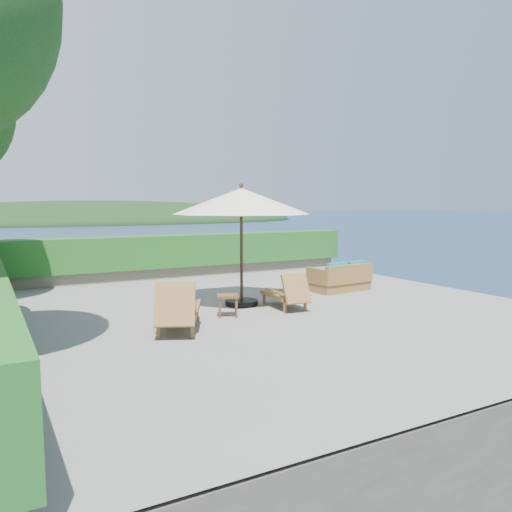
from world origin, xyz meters
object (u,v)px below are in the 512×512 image
side_table (228,299)px  lounge_right (287,293)px  patio_umbrella (241,202)px  lounge_left (178,309)px  wicker_loveseat (341,279)px

side_table → lounge_right: bearing=4.5°
patio_umbrella → side_table: 2.34m
lounge_left → wicker_loveseat: lounge_left is taller
lounge_left → wicker_loveseat: bearing=45.8°
lounge_right → side_table: bearing=-170.4°
side_table → wicker_loveseat: size_ratio=0.33×
lounge_left → lounge_right: bearing=40.6°
patio_umbrella → lounge_left: bearing=-143.5°
patio_umbrella → side_table: bearing=-130.7°
lounge_left → side_table: (1.33, 0.64, -0.03)m
patio_umbrella → wicker_loveseat: (3.22, 0.40, -2.06)m
lounge_right → side_table: (-1.52, -0.12, 0.03)m
lounge_left → patio_umbrella: bearing=62.0°
lounge_left → lounge_right: size_ratio=1.24×
lounge_right → wicker_loveseat: bearing=30.9°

